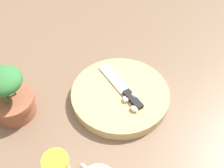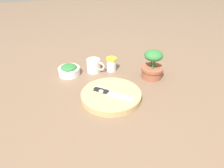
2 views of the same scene
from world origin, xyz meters
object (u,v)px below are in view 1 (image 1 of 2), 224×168
object	(u,v)px
chef_knife	(123,88)
spice_jar	(58,168)
potted_herb	(10,97)
garlic_cloves	(132,101)
cutting_board	(120,95)

from	to	relation	value
chef_knife	spice_jar	distance (m)	0.30
spice_jar	potted_herb	bearing A→B (deg)	54.91
spice_jar	garlic_cloves	bearing A→B (deg)	-26.68
cutting_board	potted_herb	bearing A→B (deg)	115.88
chef_knife	spice_jar	xyz separation A→B (m)	(-0.28, 0.08, 0.01)
cutting_board	garlic_cloves	distance (m)	0.06
spice_jar	chef_knife	bearing A→B (deg)	-16.39
spice_jar	potted_herb	size ratio (longest dim) A/B	0.50
cutting_board	spice_jar	bearing A→B (deg)	163.87
potted_herb	cutting_board	bearing A→B (deg)	-64.12
cutting_board	spice_jar	world-z (taller)	spice_jar
chef_knife	garlic_cloves	xyz separation A→B (m)	(-0.04, -0.04, 0.00)
garlic_cloves	spice_jar	world-z (taller)	spice_jar
potted_herb	chef_knife	bearing A→B (deg)	-62.76
garlic_cloves	potted_herb	xyz separation A→B (m)	(-0.10, 0.32, 0.03)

